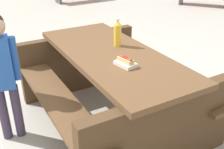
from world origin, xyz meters
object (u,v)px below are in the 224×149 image
Objects in this scene: soda_bottle at (118,33)px; hotdog_tray at (125,62)px; picnic_table at (112,82)px; child_in_coat at (1,63)px.

soda_bottle reaches higher than hotdog_tray.
picnic_table is 7.27× the size of soda_bottle.
picnic_table is 1.01m from child_in_coat.
child_in_coat is (-0.34, -0.90, 0.31)m from picnic_table.
child_in_coat reaches higher than hotdog_tray.
child_in_coat is (-0.64, -0.82, -0.03)m from hotdog_tray.
soda_bottle is 1.42× the size of hotdog_tray.
hotdog_tray is at bearing 51.97° from child_in_coat.
picnic_table is 10.35× the size of hotdog_tray.
picnic_table is 1.65× the size of child_in_coat.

